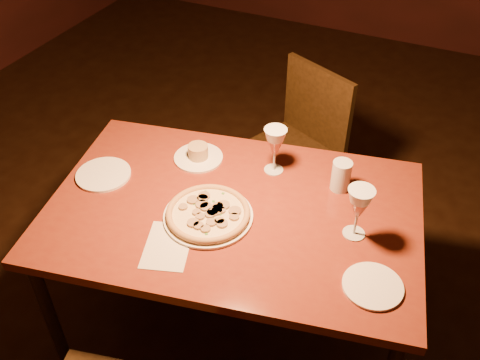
% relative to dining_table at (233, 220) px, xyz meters
% --- Properties ---
extents(dining_table, '(1.51, 1.13, 0.73)m').
position_rel_dining_table_xyz_m(dining_table, '(0.00, 0.00, 0.00)').
color(dining_table, maroon).
rests_on(dining_table, floor).
extents(chair_far, '(0.56, 0.56, 0.87)m').
position_rel_dining_table_xyz_m(chair_far, '(-0.02, 0.80, -0.18)').
color(chair_far, black).
rests_on(chair_far, floor).
extents(pizza_plate, '(0.33, 0.33, 0.04)m').
position_rel_dining_table_xyz_m(pizza_plate, '(-0.06, -0.08, 0.08)').
color(pizza_plate, white).
rests_on(pizza_plate, dining_table).
extents(ramekin_saucer, '(0.20, 0.20, 0.06)m').
position_rel_dining_table_xyz_m(ramekin_saucer, '(-0.26, 0.21, 0.09)').
color(ramekin_saucer, white).
rests_on(ramekin_saucer, dining_table).
extents(wine_glass_far, '(0.09, 0.09, 0.20)m').
position_rel_dining_table_xyz_m(wine_glass_far, '(0.05, 0.27, 0.16)').
color(wine_glass_far, '#C76653').
rests_on(wine_glass_far, dining_table).
extents(wine_glass_right, '(0.09, 0.09, 0.20)m').
position_rel_dining_table_xyz_m(wine_glass_right, '(0.44, 0.06, 0.17)').
color(wine_glass_right, '#C76653').
rests_on(wine_glass_right, dining_table).
extents(water_tumbler, '(0.07, 0.07, 0.12)m').
position_rel_dining_table_xyz_m(water_tumbler, '(0.32, 0.28, 0.13)').
color(water_tumbler, silver).
rests_on(water_tumbler, dining_table).
extents(side_plate_left, '(0.22, 0.22, 0.01)m').
position_rel_dining_table_xyz_m(side_plate_left, '(-0.55, -0.05, 0.07)').
color(side_plate_left, white).
rests_on(side_plate_left, dining_table).
extents(side_plate_near, '(0.19, 0.19, 0.01)m').
position_rel_dining_table_xyz_m(side_plate_near, '(0.56, -0.15, 0.07)').
color(side_plate_near, white).
rests_on(side_plate_near, dining_table).
extents(menu_card, '(0.21, 0.26, 0.00)m').
position_rel_dining_table_xyz_m(menu_card, '(-0.12, -0.27, 0.07)').
color(menu_card, beige).
rests_on(menu_card, dining_table).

